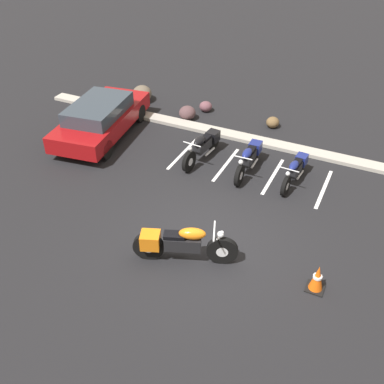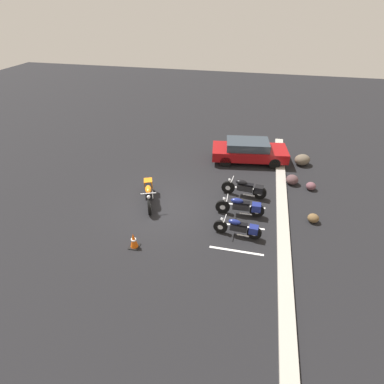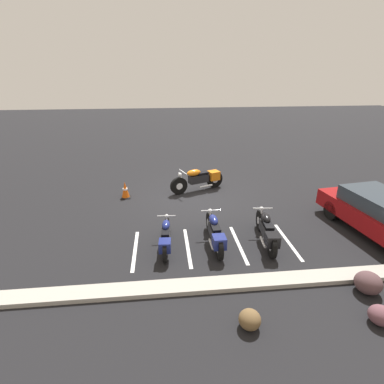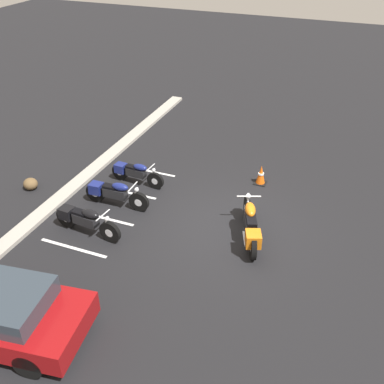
{
  "view_description": "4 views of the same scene",
  "coord_description": "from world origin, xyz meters",
  "views": [
    {
      "loc": [
        3.29,
        -7.63,
        7.56
      ],
      "look_at": [
        -0.66,
        0.62,
        0.97
      ],
      "focal_mm": 42.0,
      "sensor_mm": 36.0,
      "label": 1
    },
    {
      "loc": [
        10.73,
        3.82,
        8.29
      ],
      "look_at": [
        -0.23,
        1.35,
        0.86
      ],
      "focal_mm": 28.0,
      "sensor_mm": 36.0,
      "label": 2
    },
    {
      "loc": [
        1.27,
        11.16,
        4.89
      ],
      "look_at": [
        0.16,
        0.48,
        0.44
      ],
      "focal_mm": 28.0,
      "sensor_mm": 36.0,
      "label": 3
    },
    {
      "loc": [
        -10.17,
        -2.94,
        7.96
      ],
      "look_at": [
        0.57,
        1.32,
        0.59
      ],
      "focal_mm": 42.0,
      "sensor_mm": 36.0,
      "label": 4
    }
  ],
  "objects": [
    {
      "name": "parked_bike_0",
      "position": [
        -1.73,
        3.7,
        0.46
      ],
      "size": [
        0.63,
        2.2,
        0.87
      ],
      "rotation": [
        0.0,
        0.0,
        -1.66
      ],
      "color": "black",
      "rests_on": "ground"
    },
    {
      "name": "traffic_cone",
      "position": [
        2.8,
        -0.29,
        0.32
      ],
      "size": [
        0.4,
        0.4,
        0.67
      ],
      "color": "black",
      "rests_on": "ground"
    },
    {
      "name": "car_red",
      "position": [
        -5.52,
        3.56,
        0.68
      ],
      "size": [
        2.37,
        4.51,
        1.29
      ],
      "rotation": [
        0.0,
        0.0,
        1.71
      ],
      "color": "black",
      "rests_on": "ground"
    },
    {
      "name": "parked_bike_2",
      "position": [
        1.25,
        3.66,
        0.41
      ],
      "size": [
        0.55,
        1.98,
        0.78
      ],
      "rotation": [
        0.0,
        0.0,
        -1.64
      ],
      "color": "black",
      "rests_on": "ground"
    },
    {
      "name": "concrete_curb",
      "position": [
        0.0,
        5.43,
        0.06
      ],
      "size": [
        18.0,
        0.5,
        0.12
      ],
      "primitive_type": "cube",
      "color": "#A8A399",
      "rests_on": "ground"
    },
    {
      "name": "parked_bike_1",
      "position": [
        -0.18,
        3.65,
        0.45
      ],
      "size": [
        0.61,
        2.16,
        0.85
      ],
      "rotation": [
        0.0,
        0.0,
        -1.55
      ],
      "color": "black",
      "rests_on": "ground"
    },
    {
      "name": "stall_line_1",
      "position": [
        -0.92,
        3.64,
        0.0
      ],
      "size": [
        0.1,
        2.1,
        0.0
      ],
      "primitive_type": "cube",
      "color": "white",
      "rests_on": "ground"
    },
    {
      "name": "landscape_rock_1",
      "position": [
        -3.41,
        5.97,
        0.25
      ],
      "size": [
        0.7,
        0.71,
        0.51
      ],
      "primitive_type": "ellipsoid",
      "rotation": [
        0.0,
        0.0,
        2.98
      ],
      "color": "#523A3C",
      "rests_on": "ground"
    },
    {
      "name": "stall_line_3",
      "position": [
        2.15,
        3.64,
        0.0
      ],
      "size": [
        0.1,
        2.1,
        0.0
      ],
      "primitive_type": "cube",
      "color": "white",
      "rests_on": "ground"
    },
    {
      "name": "landscape_rock_2",
      "position": [
        -0.37,
        6.71,
        0.2
      ],
      "size": [
        0.55,
        0.57,
        0.39
      ],
      "primitive_type": "ellipsoid",
      "rotation": [
        0.0,
        0.0,
        2.91
      ],
      "color": "brown",
      "rests_on": "ground"
    },
    {
      "name": "motorcycle_orange_featured",
      "position": [
        -0.31,
        -0.77,
        0.52
      ],
      "size": [
        2.35,
        1.12,
        0.97
      ],
      "rotation": [
        0.0,
        0.0,
        0.37
      ],
      "color": "black",
      "rests_on": "ground"
    },
    {
      "name": "stall_line_2",
      "position": [
        0.62,
        3.64,
        0.0
      ],
      "size": [
        0.1,
        2.1,
        0.0
      ],
      "primitive_type": "cube",
      "color": "white",
      "rests_on": "ground"
    },
    {
      "name": "stall_line_0",
      "position": [
        -2.46,
        3.64,
        0.0
      ],
      "size": [
        0.1,
        2.1,
        0.0
      ],
      "primitive_type": "cube",
      "color": "white",
      "rests_on": "ground"
    },
    {
      "name": "landscape_rock_3",
      "position": [
        -3.07,
        6.88,
        0.2
      ],
      "size": [
        0.62,
        0.62,
        0.39
      ],
      "primitive_type": "ellipsoid",
      "rotation": [
        0.0,
        0.0,
        0.37
      ],
      "color": "brown",
      "rests_on": "ground"
    },
    {
      "name": "ground",
      "position": [
        0.0,
        0.0,
        0.0
      ],
      "size": [
        60.0,
        60.0,
        0.0
      ],
      "primitive_type": "plane",
      "color": "black"
    },
    {
      "name": "landscape_rock_0",
      "position": [
        -5.75,
        6.64,
        0.31
      ],
      "size": [
        1.12,
        1.17,
        0.62
      ],
      "primitive_type": "ellipsoid",
      "rotation": [
        0.0,
        0.0,
        2.12
      ],
      "color": "brown",
      "rests_on": "ground"
    }
  ]
}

